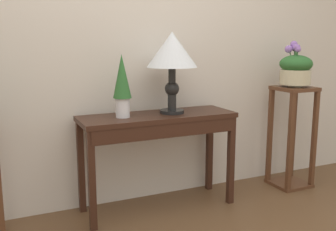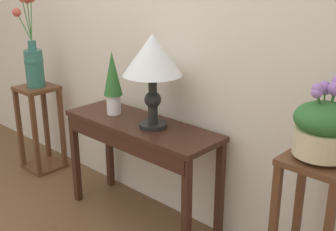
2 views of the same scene
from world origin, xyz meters
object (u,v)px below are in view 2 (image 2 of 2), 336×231
Objects in this scene: flower_vase_tall_left at (33,61)px; planter_bowl_wide_right at (324,127)px; potted_plant_on_console at (113,80)px; pedestal_stand_left at (41,128)px; console_table at (138,139)px; table_lamp at (152,59)px.

planter_bowl_wide_right is at bearing -0.45° from flower_vase_tall_left.
potted_plant_on_console is at bearing 1.80° from flower_vase_tall_left.
potted_plant_on_console is 0.59× the size of pedestal_stand_left.
planter_bowl_wide_right is (2.46, -0.02, 0.06)m from flower_vase_tall_left.
flower_vase_tall_left is 2.46m from planter_bowl_wide_right.
pedestal_stand_left is at bearing -179.68° from console_table.
potted_plant_on_console is 1.49m from planter_bowl_wide_right.
planter_bowl_wide_right reaches higher than pedestal_stand_left.
flower_vase_tall_left is 1.97× the size of planter_bowl_wide_right.
potted_plant_on_console reaches higher than console_table.
potted_plant_on_console reaches higher than pedestal_stand_left.
table_lamp is 0.43m from potted_plant_on_console.
flower_vase_tall_left is at bearing -178.20° from potted_plant_on_console.
flower_vase_tall_left reaches higher than potted_plant_on_console.
console_table is 2.60× the size of potted_plant_on_console.
planter_bowl_wide_right reaches higher than potted_plant_on_console.
table_lamp is 1.56m from pedestal_stand_left.
table_lamp is 1.35× the size of potted_plant_on_console.
potted_plant_on_console is 0.59× the size of flower_vase_tall_left.
flower_vase_tall_left is (-0.00, -0.00, 0.59)m from pedestal_stand_left.
planter_bowl_wide_right is (2.45, -0.02, 0.65)m from pedestal_stand_left.
table_lamp is at bearing 177.39° from planter_bowl_wide_right.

